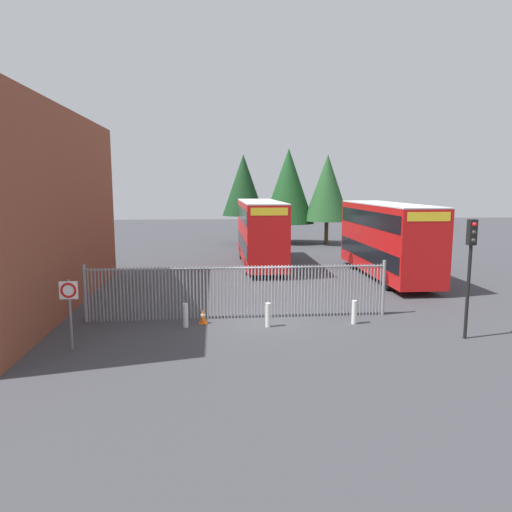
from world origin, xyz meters
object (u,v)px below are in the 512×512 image
at_px(double_decker_bus_behind_fence_left, 260,230).
at_px(bollard_center_front, 268,315).
at_px(bollard_near_right, 354,312).
at_px(traffic_cone_by_gate, 203,316).
at_px(bollard_near_left, 186,315).
at_px(traffic_light_kerbside, 470,257).
at_px(double_decker_bus_near_gate, 387,237).
at_px(speed_limit_sign_post, 69,298).

height_order(double_decker_bus_behind_fence_left, bollard_center_front, double_decker_bus_behind_fence_left).
xyz_separation_m(bollard_near_right, traffic_cone_by_gate, (-6.00, 0.55, -0.19)).
relative_size(bollard_near_left, traffic_cone_by_gate, 1.61).
distance_m(bollard_near_left, traffic_light_kerbside, 10.68).
distance_m(bollard_near_left, traffic_cone_by_gate, 0.82).
bearing_deg(bollard_near_left, bollard_near_right, -0.93).
relative_size(double_decker_bus_near_gate, traffic_cone_by_gate, 18.32).
relative_size(double_decker_bus_near_gate, double_decker_bus_behind_fence_left, 1.00).
bearing_deg(bollard_center_front, speed_limit_sign_post, -163.64).
bearing_deg(traffic_cone_by_gate, traffic_light_kerbside, -15.77).
distance_m(double_decker_bus_near_gate, double_decker_bus_behind_fence_left, 8.61).
bearing_deg(bollard_center_front, traffic_light_kerbside, -16.18).
distance_m(double_decker_bus_behind_fence_left, traffic_light_kerbside, 17.27).
distance_m(bollard_center_front, speed_limit_sign_post, 7.26).
bearing_deg(bollard_near_right, speed_limit_sign_post, -168.38).
height_order(double_decker_bus_near_gate, traffic_light_kerbside, double_decker_bus_near_gate).
bearing_deg(speed_limit_sign_post, bollard_center_front, 16.36).
bearing_deg(speed_limit_sign_post, bollard_near_right, 11.62).
relative_size(bollard_center_front, speed_limit_sign_post, 0.40).
bearing_deg(bollard_near_left, speed_limit_sign_post, -148.60).
relative_size(double_decker_bus_near_gate, traffic_light_kerbside, 2.51).
bearing_deg(traffic_cone_by_gate, bollard_center_front, -14.65).
bearing_deg(speed_limit_sign_post, bollard_near_left, 31.40).
height_order(bollard_near_left, speed_limit_sign_post, speed_limit_sign_post).
bearing_deg(speed_limit_sign_post, traffic_light_kerbside, -0.01).
distance_m(bollard_near_right, traffic_cone_by_gate, 6.03).
xyz_separation_m(bollard_near_left, bollard_near_right, (6.66, -0.11, 0.00)).
bearing_deg(traffic_light_kerbside, double_decker_bus_near_gate, 84.06).
bearing_deg(bollard_near_right, bollard_near_left, 179.07).
bearing_deg(traffic_cone_by_gate, double_decker_bus_near_gate, 38.97).
bearing_deg(double_decker_bus_behind_fence_left, bollard_center_front, -94.23).
bearing_deg(traffic_light_kerbside, speed_limit_sign_post, 179.99).
bearing_deg(speed_limit_sign_post, traffic_cone_by_gate, 31.80).
bearing_deg(double_decker_bus_behind_fence_left, traffic_cone_by_gate, -104.83).
bearing_deg(bollard_center_front, traffic_cone_by_gate, 165.35).
relative_size(bollard_near_right, traffic_cone_by_gate, 1.61).
distance_m(bollard_near_right, traffic_light_kerbside, 4.78).
bearing_deg(traffic_light_kerbside, bollard_near_right, 148.56).
relative_size(bollard_near_left, traffic_light_kerbside, 0.22).
distance_m(double_decker_bus_near_gate, bollard_near_left, 14.62).
relative_size(double_decker_bus_behind_fence_left, speed_limit_sign_post, 4.50).
distance_m(double_decker_bus_near_gate, bollard_center_front, 12.48).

